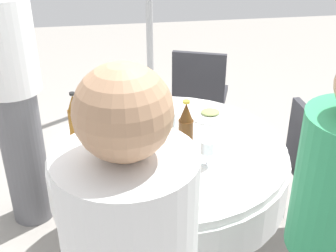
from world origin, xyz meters
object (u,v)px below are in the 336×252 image
bottle_brown_right (163,108)px  chair_inner (200,91)px  wine_glass_south (208,148)px  bottle_amber_near (75,124)px  bottle_dark_green_south (158,172)px  wine_glass_north (90,152)px  dining_table (168,170)px  wine_glass_inner (143,96)px  person_right (331,248)px  bottle_clear_east (170,126)px  plate_west (210,114)px  wine_glass_rear (135,138)px  bottle_brown_rear (186,135)px  person_near (14,96)px  chair_north (319,166)px  plate_front (108,132)px

bottle_brown_right → chair_inner: 1.07m
wine_glass_south → bottle_amber_near: bearing=159.3°
bottle_dark_green_south → wine_glass_north: 0.38m
dining_table → wine_glass_south: (0.16, -0.20, 0.25)m
bottle_dark_green_south → wine_glass_inner: bottle_dark_green_south is taller
dining_table → person_right: bearing=-62.5°
bottle_clear_east → plate_west: size_ratio=1.12×
dining_table → plate_west: bearing=45.7°
wine_glass_rear → wine_glass_south: wine_glass_rear is taller
wine_glass_inner → plate_west: size_ratio=0.59×
bottle_brown_rear → person_right: (0.40, -0.72, -0.10)m
dining_table → person_right: 1.02m
bottle_brown_rear → wine_glass_rear: bearing=157.2°
bottle_amber_near → bottle_brown_right: bearing=21.8°
bottle_dark_green_south → person_near: bearing=129.7°
chair_north → bottle_clear_east: bearing=-89.2°
dining_table → bottle_brown_rear: bearing=-70.2°
bottle_amber_near → chair_north: size_ratio=0.37×
bottle_clear_east → chair_north: 0.95m
bottle_dark_green_south → plate_west: bottle_dark_green_south is taller
chair_inner → wine_glass_north: bearing=-101.7°
dining_table → bottle_amber_near: (-0.47, 0.03, 0.30)m
bottle_brown_right → chair_north: bottle_brown_right is taller
bottle_clear_east → chair_north: size_ratio=0.32×
bottle_brown_rear → chair_inner: (0.36, 1.31, -0.38)m
bottle_clear_east → wine_glass_inner: 0.44m
bottle_clear_east → plate_west: 0.45m
bottle_dark_green_south → chair_inner: (0.53, 1.55, -0.35)m
person_right → wine_glass_north: bearing=-67.5°
dining_table → bottle_dark_green_south: (-0.10, -0.41, 0.28)m
wine_glass_rear → chair_north: bearing=4.7°
wine_glass_north → wine_glass_rear: bearing=23.9°
bottle_dark_green_south → wine_glass_rear: size_ratio=1.87×
bottle_brown_rear → plate_front: size_ratio=1.43×
bottle_clear_east → wine_glass_north: size_ratio=1.87×
plate_west → person_right: person_right is taller
bottle_amber_near → plate_west: (0.76, 0.27, -0.14)m
person_right → chair_north: size_ratio=1.77×
bottle_brown_right → bottle_amber_near: bearing=-158.2°
bottle_brown_right → bottle_clear_east: 0.23m
wine_glass_north → person_near: bearing=124.5°
bottle_brown_rear → wine_glass_rear: size_ratio=2.32×
dining_table → wine_glass_inner: size_ratio=8.81×
wine_glass_south → person_near: 1.21m
wine_glass_north → plate_west: 0.84m
wine_glass_south → plate_front: size_ratio=0.57×
wine_glass_rear → wine_glass_north: same height
bottle_clear_east → wine_glass_inner: bottle_clear_east is taller
bottle_amber_near → chair_inner: (0.89, 1.11, -0.37)m
bottle_brown_rear → wine_glass_north: (-0.46, 0.00, -0.05)m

